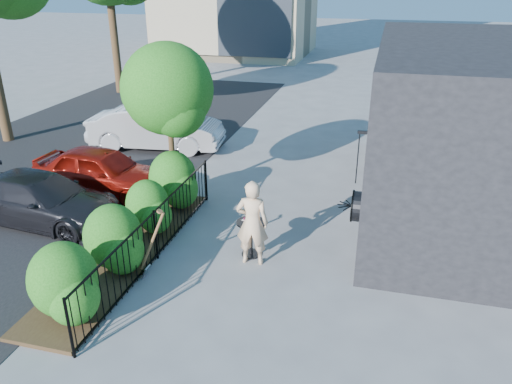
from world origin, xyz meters
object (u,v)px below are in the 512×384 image
(patio_tree, at_px, (170,95))
(car_red, at_px, (102,171))
(woman, at_px, (252,223))
(shovel, at_px, (151,248))
(car_darkgrey, at_px, (41,199))
(cafe_table, at_px, (251,232))
(car_silver, at_px, (156,127))

(patio_tree, bearing_deg, car_red, -179.44)
(woman, height_order, shovel, woman)
(car_red, relative_size, car_darkgrey, 0.92)
(cafe_table, bearing_deg, car_red, 155.69)
(cafe_table, distance_m, car_silver, 7.66)
(woman, bearing_deg, shovel, 27.66)
(shovel, relative_size, car_silver, 0.35)
(shovel, bearing_deg, car_darkgrey, 156.17)
(patio_tree, relative_size, woman, 2.20)
(shovel, distance_m, car_darkgrey, 3.87)
(car_red, bearing_deg, patio_tree, -85.63)
(cafe_table, bearing_deg, shovel, -140.00)
(cafe_table, relative_size, car_red, 0.22)
(patio_tree, height_order, woman, patio_tree)
(woman, xyz_separation_m, car_darkgrey, (-5.23, 0.49, -0.31))
(car_red, xyz_separation_m, car_darkgrey, (-0.48, -1.88, -0.05))
(woman, xyz_separation_m, car_red, (-4.75, 2.37, -0.27))
(car_silver, relative_size, car_darkgrey, 1.10)
(shovel, xyz_separation_m, car_silver, (-3.27, 7.26, 0.05))
(shovel, bearing_deg, woman, 32.30)
(woman, height_order, car_red, woman)
(woman, relative_size, car_red, 0.49)
(woman, distance_m, car_darkgrey, 5.26)
(cafe_table, distance_m, car_red, 5.10)
(woman, bearing_deg, cafe_table, -75.04)
(shovel, xyz_separation_m, car_darkgrey, (-3.54, 1.56, -0.09))
(woman, relative_size, car_darkgrey, 0.45)
(patio_tree, height_order, car_silver, patio_tree)
(woman, distance_m, car_red, 5.31)
(cafe_table, height_order, car_darkgrey, car_darkgrey)
(patio_tree, bearing_deg, car_silver, 121.13)
(cafe_table, relative_size, shovel, 0.53)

